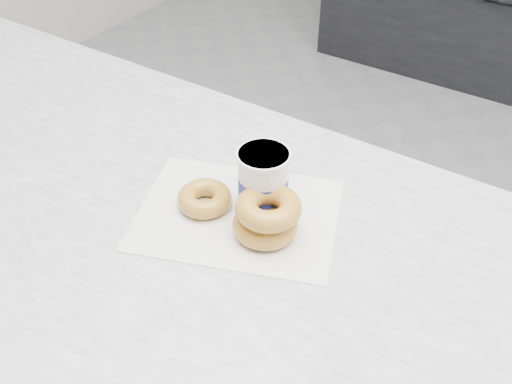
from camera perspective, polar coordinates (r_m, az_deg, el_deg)
ground at (r=1.94m, az=12.74°, el=-15.04°), size 5.00×5.00×0.00m
wax_paper at (r=0.98m, az=-1.82°, el=-2.21°), size 0.41×0.36×0.00m
donut_single at (r=0.99m, az=-5.16°, el=-0.64°), size 0.11×0.11×0.03m
donut_stack at (r=0.92m, az=1.09°, el=-2.44°), size 0.13×0.13×0.08m
coffee_cup at (r=0.95m, az=0.73°, el=1.03°), size 0.10×0.10×0.12m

